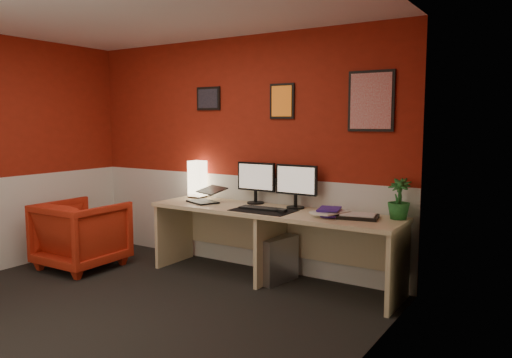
% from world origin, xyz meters
% --- Properties ---
extents(ground, '(4.00, 3.50, 0.01)m').
position_xyz_m(ground, '(0.00, 0.00, 0.00)').
color(ground, black).
rests_on(ground, ground).
extents(ceiling, '(4.00, 3.50, 0.01)m').
position_xyz_m(ceiling, '(0.00, 0.00, 2.50)').
color(ceiling, white).
rests_on(ceiling, ground).
extents(wall_back, '(4.00, 0.01, 2.50)m').
position_xyz_m(wall_back, '(0.00, 1.75, 1.25)').
color(wall_back, maroon).
rests_on(wall_back, ground).
extents(wall_right, '(0.01, 3.50, 2.50)m').
position_xyz_m(wall_right, '(2.00, 0.00, 1.25)').
color(wall_right, maroon).
rests_on(wall_right, ground).
extents(wainscot_back, '(4.00, 0.01, 1.00)m').
position_xyz_m(wainscot_back, '(0.00, 1.75, 0.50)').
color(wainscot_back, silver).
rests_on(wainscot_back, ground).
extents(wainscot_right, '(0.01, 3.50, 1.00)m').
position_xyz_m(wainscot_right, '(2.00, 0.00, 0.50)').
color(wainscot_right, silver).
rests_on(wainscot_right, ground).
extents(desk, '(2.60, 0.65, 0.73)m').
position_xyz_m(desk, '(0.65, 1.41, 0.36)').
color(desk, '#CEB684').
rests_on(desk, ground).
extents(shoji_lamp, '(0.16, 0.16, 0.40)m').
position_xyz_m(shoji_lamp, '(-0.46, 1.63, 0.93)').
color(shoji_lamp, '#FFE5B2').
rests_on(shoji_lamp, desk).
extents(laptop, '(0.39, 0.34, 0.22)m').
position_xyz_m(laptop, '(-0.19, 1.37, 0.84)').
color(laptop, black).
rests_on(laptop, desk).
extents(monitor_left, '(0.45, 0.06, 0.58)m').
position_xyz_m(monitor_left, '(0.32, 1.63, 1.02)').
color(monitor_left, black).
rests_on(monitor_left, desk).
extents(monitor_right, '(0.45, 0.06, 0.58)m').
position_xyz_m(monitor_right, '(0.81, 1.60, 1.02)').
color(monitor_right, black).
rests_on(monitor_right, desk).
extents(desk_mat, '(0.60, 0.38, 0.01)m').
position_xyz_m(desk_mat, '(0.61, 1.31, 0.73)').
color(desk_mat, black).
rests_on(desk_mat, desk).
extents(keyboard, '(0.43, 0.16, 0.02)m').
position_xyz_m(keyboard, '(0.56, 1.34, 0.74)').
color(keyboard, black).
rests_on(keyboard, desk_mat).
extents(mouse, '(0.07, 0.11, 0.03)m').
position_xyz_m(mouse, '(0.84, 1.30, 0.75)').
color(mouse, black).
rests_on(mouse, desk_mat).
extents(book_bottom, '(0.25, 0.32, 0.03)m').
position_xyz_m(book_bottom, '(1.22, 1.43, 0.74)').
color(book_bottom, '#3F2095').
rests_on(book_bottom, desk).
extents(book_middle, '(0.32, 0.37, 0.02)m').
position_xyz_m(book_middle, '(1.18, 1.41, 0.77)').
color(book_middle, silver).
rests_on(book_middle, book_bottom).
extents(book_top, '(0.25, 0.30, 0.02)m').
position_xyz_m(book_top, '(1.18, 1.38, 0.79)').
color(book_top, '#3F2095').
rests_on(book_top, book_middle).
extents(zen_tray, '(0.40, 0.32, 0.03)m').
position_xyz_m(zen_tray, '(1.53, 1.44, 0.74)').
color(zen_tray, black).
rests_on(zen_tray, desk).
extents(potted_plant, '(0.21, 0.21, 0.36)m').
position_xyz_m(potted_plant, '(1.85, 1.61, 0.91)').
color(potted_plant, '#19591E').
rests_on(potted_plant, desk).
extents(pc_tower, '(0.28, 0.48, 0.45)m').
position_xyz_m(pc_tower, '(0.69, 1.45, 0.23)').
color(pc_tower, '#99999E').
rests_on(pc_tower, ground).
extents(armchair, '(0.80, 0.82, 0.74)m').
position_xyz_m(armchair, '(-1.35, 0.72, 0.37)').
color(armchair, '#B62B17').
rests_on(armchair, ground).
extents(art_left, '(0.32, 0.02, 0.26)m').
position_xyz_m(art_left, '(-0.37, 1.74, 1.85)').
color(art_left, black).
rests_on(art_left, wall_back).
extents(art_center, '(0.28, 0.02, 0.36)m').
position_xyz_m(art_center, '(0.58, 1.74, 1.80)').
color(art_center, orange).
rests_on(art_center, wall_back).
extents(art_right, '(0.44, 0.02, 0.56)m').
position_xyz_m(art_right, '(1.52, 1.74, 1.78)').
color(art_right, red).
rests_on(art_right, wall_back).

